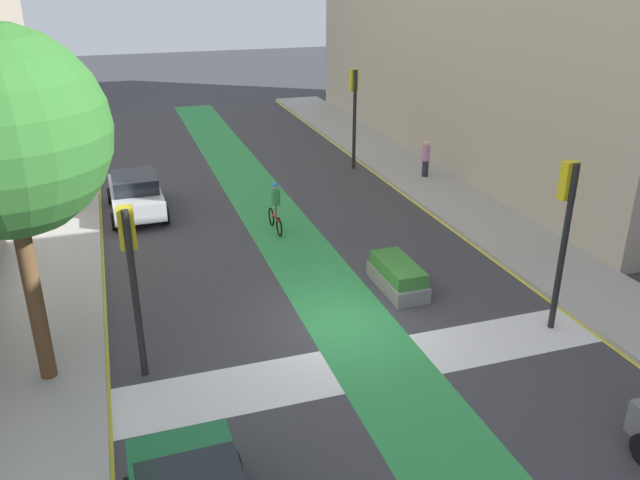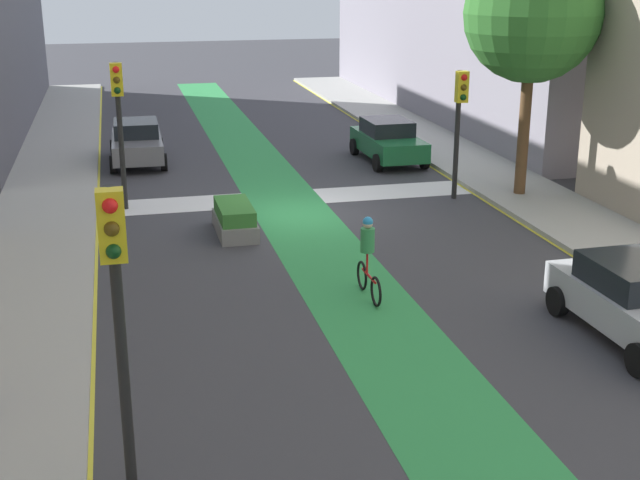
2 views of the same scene
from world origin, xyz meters
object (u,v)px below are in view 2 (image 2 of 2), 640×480
(traffic_signal_near_right, at_px, (119,108))
(traffic_signal_far_right, at_px, (117,288))
(traffic_signal_near_left, at_px, (460,110))
(cyclist_in_lane, at_px, (368,256))
(car_grey_right_near, at_px, (137,142))
(car_green_left_near, at_px, (388,140))
(median_planter, at_px, (235,219))
(street_tree_near, at_px, (532,14))
(car_silver_left_far, at_px, (637,300))

(traffic_signal_near_right, distance_m, traffic_signal_far_right, 15.06)
(traffic_signal_near_left, bearing_deg, cyclist_in_lane, 55.30)
(traffic_signal_near_left, distance_m, car_grey_right_near, 12.49)
(car_grey_right_near, bearing_deg, car_green_left_near, 168.36)
(car_grey_right_near, xyz_separation_m, median_planter, (-2.32, 9.61, -0.40))
(car_grey_right_near, relative_size, street_tree_near, 0.55)
(traffic_signal_near_right, relative_size, cyclist_in_lane, 2.39)
(car_silver_left_far, height_order, cyclist_in_lane, cyclist_in_lane)
(traffic_signal_near_right, xyz_separation_m, traffic_signal_far_right, (0.24, 15.05, 0.04))
(car_silver_left_far, bearing_deg, car_green_left_near, -90.33)
(traffic_signal_near_left, height_order, traffic_signal_far_right, traffic_signal_far_right)
(traffic_signal_near_left, distance_m, car_silver_left_far, 10.97)
(car_grey_right_near, height_order, car_silver_left_far, same)
(street_tree_near, height_order, median_planter, street_tree_near)
(traffic_signal_near_left, relative_size, street_tree_near, 0.53)
(traffic_signal_near_right, relative_size, car_green_left_near, 1.05)
(cyclist_in_lane, bearing_deg, car_green_left_near, -109.59)
(traffic_signal_near_left, xyz_separation_m, car_green_left_near, (0.43, -5.74, -2.05))
(traffic_signal_near_right, relative_size, traffic_signal_near_left, 1.09)
(cyclist_in_lane, relative_size, street_tree_near, 0.24)
(traffic_signal_far_right, distance_m, street_tree_near, 18.70)
(traffic_signal_near_left, xyz_separation_m, cyclist_in_lane, (5.09, 7.35, -1.88))
(traffic_signal_far_right, xyz_separation_m, car_silver_left_far, (-9.97, -3.11, -2.34))
(car_green_left_near, xyz_separation_m, cyclist_in_lane, (4.66, 13.09, 0.17))
(cyclist_in_lane, height_order, street_tree_near, street_tree_near)
(street_tree_near, bearing_deg, car_grey_right_near, -33.97)
(car_grey_right_near, height_order, median_planter, car_grey_right_near)
(traffic_signal_near_right, bearing_deg, street_tree_near, 173.27)
(car_silver_left_far, bearing_deg, median_planter, -52.21)
(traffic_signal_near_right, height_order, street_tree_near, street_tree_near)
(street_tree_near, bearing_deg, traffic_signal_far_right, 47.24)
(traffic_signal_near_left, relative_size, traffic_signal_far_right, 0.90)
(traffic_signal_far_right, relative_size, car_silver_left_far, 1.06)
(car_silver_left_far, bearing_deg, cyclist_in_lane, -36.74)
(cyclist_in_lane, bearing_deg, traffic_signal_near_right, -58.79)
(traffic_signal_far_right, distance_m, car_silver_left_far, 10.71)
(car_green_left_near, relative_size, car_silver_left_far, 1.00)
(traffic_signal_near_left, bearing_deg, car_silver_left_far, 87.19)
(car_silver_left_far, relative_size, cyclist_in_lane, 2.28)
(cyclist_in_lane, bearing_deg, traffic_signal_near_left, -124.70)
(traffic_signal_near_right, xyz_separation_m, cyclist_in_lane, (-5.17, 8.54, -2.13))
(traffic_signal_near_right, distance_m, car_silver_left_far, 15.58)
(traffic_signal_near_right, distance_m, street_tree_near, 12.70)
(car_grey_right_near, xyz_separation_m, car_green_left_near, (-9.24, 1.90, 0.00))
(traffic_signal_near_right, distance_m, median_planter, 5.07)
(traffic_signal_far_right, distance_m, car_grey_right_near, 21.66)
(car_green_left_near, height_order, median_planter, car_green_left_near)
(traffic_signal_far_right, xyz_separation_m, car_green_left_near, (-10.07, -19.61, -2.34))
(traffic_signal_near_right, xyz_separation_m, traffic_signal_near_left, (-10.26, 1.18, -0.25))
(street_tree_near, relative_size, median_planter, 3.31)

